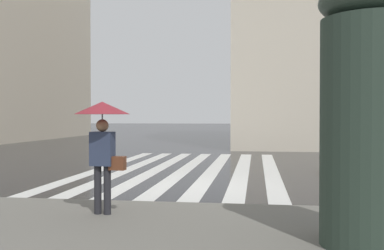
{
  "coord_description": "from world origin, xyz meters",
  "views": [
    {
      "loc": [
        -11.95,
        -1.6,
        1.88
      ],
      "look_at": [
        1.91,
        0.38,
        1.62
      ],
      "focal_mm": 42.21,
      "sensor_mm": 36.0,
      "label": 1
    }
  ],
  "objects": [
    {
      "name": "ground_plane",
      "position": [
        0.0,
        0.0,
        0.0
      ],
      "size": [
        220.0,
        220.0,
        0.0
      ],
      "primitive_type": "plane",
      "color": "black"
    },
    {
      "name": "zebra_crossing",
      "position": [
        4.0,
        0.89,
        0.0
      ],
      "size": [
        13.0,
        6.5,
        0.01
      ],
      "color": "silver",
      "rests_on": "ground_plane"
    },
    {
      "name": "pedestrian_with_floral_umbrella",
      "position": [
        -4.31,
        1.08,
        1.73
      ],
      "size": [
        0.98,
        0.98,
        1.99
      ],
      "color": "#2D3851",
      "rests_on": "sidewalk_pavement"
    },
    {
      "name": "billboard_column",
      "position": [
        -5.69,
        -3.09,
        1.96
      ],
      "size": [
        1.35,
        1.35,
        3.53
      ],
      "color": "#28382D",
      "rests_on": "sidewalk_pavement"
    }
  ]
}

